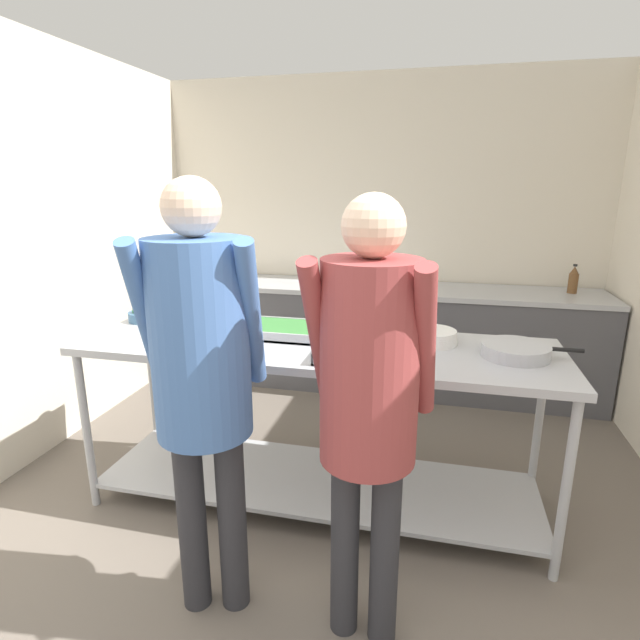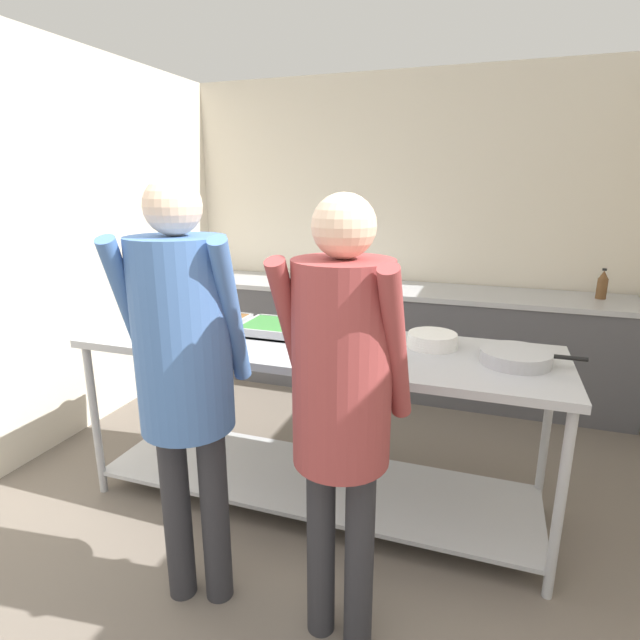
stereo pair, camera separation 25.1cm
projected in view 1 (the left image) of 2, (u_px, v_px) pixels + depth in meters
The scene contains 13 objects.
wall_rear at pixel (377, 231), 4.49m from camera, with size 3.97×0.06×2.65m.
wall_left at pixel (54, 248), 3.33m from camera, with size 0.06×3.52×2.65m.
back_counter at pixel (369, 336), 4.38m from camera, with size 3.81×0.65×0.90m.
serving_counter at pixel (316, 397), 2.68m from camera, with size 2.49×0.75×0.93m.
broccoli_bowl at pixel (146, 315), 3.02m from camera, with size 0.20×0.20×0.10m.
serving_tray_greens at pixel (199, 323), 2.88m from camera, with size 0.49×0.26×0.05m.
serving_tray_roast at pixel (283, 330), 2.75m from camera, with size 0.47×0.32×0.05m.
serving_tray_vegetables at pixel (356, 352), 2.38m from camera, with size 0.37×0.33×0.05m.
plate_stack at pixel (432, 337), 2.60m from camera, with size 0.26×0.26×0.07m.
sauce_pan at pixel (516, 350), 2.39m from camera, with size 0.46×0.32×0.06m.
guest_serving_left at pixel (202, 362), 1.86m from camera, with size 0.52×0.43×1.77m.
guest_serving_right at pixel (369, 385), 1.73m from camera, with size 0.45×0.35×1.71m.
water_bottle at pixel (573, 280), 3.95m from camera, with size 0.07×0.07×0.23m.
Camera 1 is at (0.55, -1.14, 1.74)m, focal length 28.00 mm.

